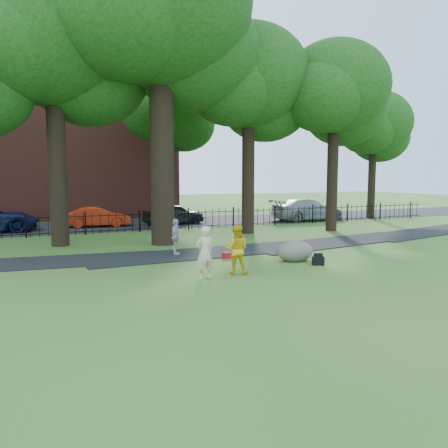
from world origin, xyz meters
name	(u,v)px	position (x,y,z in m)	size (l,w,h in m)	color
ground	(221,274)	(0.00, 0.00, 0.00)	(120.00, 120.00, 0.00)	#375E21
footpath	(207,253)	(1.00, 3.90, 0.00)	(36.00, 2.60, 0.03)	black
street	(126,225)	(0.00, 16.00, 0.00)	(80.00, 7.00, 0.02)	black
iron_fence	(140,222)	(0.00, 12.00, 0.60)	(44.00, 0.04, 1.20)	black
brick_building	(53,140)	(-4.00, 24.00, 6.00)	(18.00, 8.00, 12.00)	brown
big_tree	(162,23)	(0.13, 7.09, 10.14)	(10.08, 8.61, 14.37)	black
tree_row	(163,75)	(0.52, 8.40, 8.15)	(26.82, 7.96, 12.42)	black
woman	(205,253)	(-0.73, -0.39, 0.84)	(0.61, 0.40, 1.68)	beige
man	(236,249)	(0.50, -0.10, 0.82)	(0.79, 0.62, 1.63)	gold
pedestrian	(176,237)	(-0.32, 3.98, 0.75)	(0.87, 0.36, 1.49)	#AEAEB3
boulder	(295,250)	(3.51, 1.04, 0.42)	(1.45, 1.09, 0.85)	slate
backpack	(318,261)	(3.83, -0.01, 0.16)	(0.42, 0.26, 0.31)	black
red_bag	(227,256)	(1.29, 2.44, 0.12)	(0.36, 0.23, 0.25)	maroon
red_sedan	(98,217)	(-1.87, 15.50, 0.65)	(1.38, 3.96, 1.30)	#B5250D
grey_car	(174,214)	(2.98, 15.01, 0.70)	(1.65, 4.11, 1.40)	black
silver_car	(307,210)	(12.60, 13.50, 0.79)	(2.22, 5.46, 1.58)	#9B9FA4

